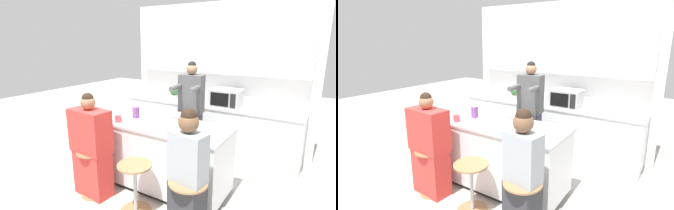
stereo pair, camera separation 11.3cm
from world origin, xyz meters
The scene contains 16 objects.
ground_plane centered at (0.00, 0.00, 0.00)m, with size 16.00×16.00×0.00m, color #B2ADA3.
wall_back centered at (0.00, 1.75, 1.54)m, with size 3.48×0.22×2.70m.
back_counter centered at (0.00, 1.44, 0.47)m, with size 3.23×0.65×0.93m.
kitchen_island centered at (0.00, 0.00, 0.47)m, with size 1.78×0.80×0.93m.
bar_stool_leftmost centered at (-0.71, -0.65, 0.37)m, with size 0.41×0.41×0.62m.
bar_stool_center centered at (0.00, -0.66, 0.37)m, with size 0.41×0.41×0.62m.
bar_stool_rightmost centered at (0.71, -0.68, 0.37)m, with size 0.41×0.41×0.62m.
person_cooking centered at (0.07, 0.64, 0.86)m, with size 0.41×0.57×1.74m.
person_wrapped_blanket centered at (-0.72, -0.66, 0.65)m, with size 0.56×0.32×1.40m.
person_seated_near centered at (0.70, -0.66, 0.65)m, with size 0.41×0.31×1.40m.
cooking_pot centered at (0.12, 0.15, 1.00)m, with size 0.34×0.26×0.12m.
fruit_bowl centered at (0.33, -0.07, 0.97)m, with size 0.19×0.19×0.08m.
coffee_cup_near centered at (-0.60, -0.26, 0.98)m, with size 0.12×0.09×0.10m.
juice_carton centered at (-0.52, 0.03, 1.02)m, with size 0.07×0.07×0.18m.
microwave centered at (0.34, 1.41, 1.08)m, with size 0.51×0.39×0.29m.
potted_plant centered at (-0.70, 1.44, 1.07)m, with size 0.19×0.19×0.25m.
Camera 1 is at (1.81, -2.83, 2.04)m, focal length 28.00 mm.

